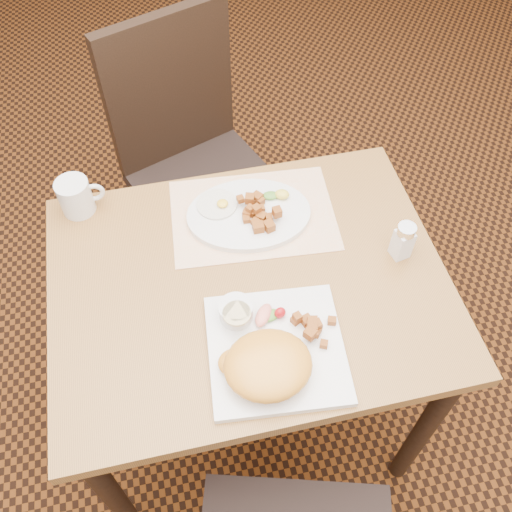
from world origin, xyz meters
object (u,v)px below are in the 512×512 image
(salt_shaker, at_px, (403,241))
(plate_square, at_px, (276,349))
(table, at_px, (250,305))
(chair_far, at_px, (193,154))
(coffee_mug, at_px, (76,196))
(plate_oval, at_px, (249,215))

(salt_shaker, bearing_deg, plate_square, -151.97)
(table, xyz_separation_m, salt_shaker, (0.36, -0.01, 0.16))
(plate_square, xyz_separation_m, salt_shaker, (0.34, 0.18, 0.04))
(chair_far, height_order, coffee_mug, chair_far)
(table, height_order, coffee_mug, coffee_mug)
(chair_far, bearing_deg, coffee_mug, 27.32)
(plate_oval, xyz_separation_m, coffee_mug, (-0.40, 0.12, 0.04))
(plate_square, height_order, coffee_mug, coffee_mug)
(plate_square, bearing_deg, salt_shaker, 28.03)
(plate_square, xyz_separation_m, plate_oval, (0.02, 0.37, 0.00))
(chair_far, relative_size, salt_shaker, 9.70)
(chair_far, relative_size, plate_oval, 3.19)
(table, distance_m, plate_square, 0.22)
(chair_far, bearing_deg, salt_shaker, 100.38)
(salt_shaker, bearing_deg, coffee_mug, 156.99)
(plate_square, bearing_deg, table, 95.13)
(plate_square, relative_size, coffee_mug, 2.48)
(salt_shaker, bearing_deg, chair_far, 121.19)
(plate_square, height_order, salt_shaker, salt_shaker)
(table, xyz_separation_m, plate_oval, (0.04, 0.18, 0.12))
(chair_far, height_order, plate_oval, chair_far)
(plate_oval, relative_size, salt_shaker, 3.05)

